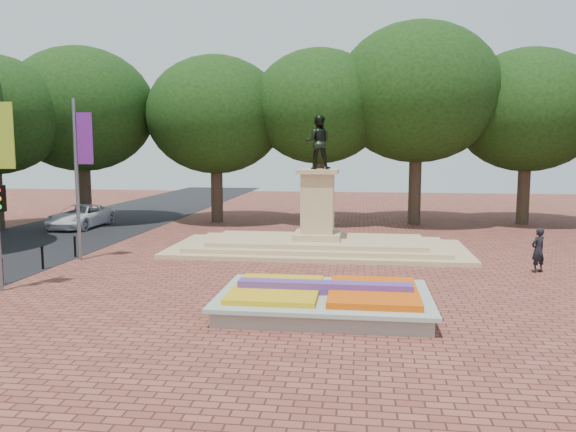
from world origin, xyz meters
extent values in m
plane|color=brown|center=(0.00, 0.00, 0.00)|extent=(90.00, 90.00, 0.00)
cube|color=gray|center=(1.00, -2.00, 0.23)|extent=(6.00, 4.00, 0.45)
cube|color=#A5B2A2|center=(1.00, -2.00, 0.50)|extent=(6.30, 4.30, 0.12)
cube|color=orange|center=(2.45, -2.00, 0.63)|extent=(2.60, 3.40, 0.22)
cube|color=gold|center=(-0.45, -2.00, 0.62)|extent=(2.60, 3.40, 0.18)
cube|color=#4B2D7D|center=(1.00, -2.00, 0.72)|extent=(5.20, 0.55, 0.38)
cube|color=tan|center=(0.00, 8.00, 0.10)|extent=(14.00, 6.00, 0.20)
cube|color=tan|center=(0.00, 8.00, 0.30)|extent=(12.00, 5.00, 0.20)
cube|color=tan|center=(0.00, 8.00, 0.50)|extent=(10.00, 4.00, 0.20)
cube|color=tan|center=(0.00, 8.00, 0.75)|extent=(2.20, 2.20, 0.30)
cube|color=tan|center=(0.00, 8.00, 2.30)|extent=(1.50, 1.50, 2.80)
cube|color=tan|center=(0.00, 8.00, 3.80)|extent=(1.90, 1.90, 0.20)
imported|color=black|center=(0.00, 8.00, 5.15)|extent=(1.22, 0.95, 2.50)
cylinder|color=#38291E|center=(-16.00, 18.00, 2.00)|extent=(0.80, 0.80, 4.00)
ellipsoid|color=black|center=(-16.00, 18.00, 6.69)|extent=(8.80, 8.80, 7.48)
cylinder|color=#38291E|center=(-8.00, 18.00, 2.00)|extent=(0.80, 0.80, 4.00)
ellipsoid|color=black|center=(-8.00, 18.00, 6.69)|extent=(8.80, 8.80, 7.48)
cylinder|color=#38291E|center=(-1.00, 18.00, 2.00)|extent=(0.80, 0.80, 4.00)
ellipsoid|color=black|center=(-1.00, 18.00, 6.69)|extent=(8.80, 8.80, 7.48)
cylinder|color=#38291E|center=(6.00, 18.00, 2.00)|extent=(0.80, 0.80, 4.00)
ellipsoid|color=black|center=(6.00, 18.00, 6.69)|extent=(8.80, 8.80, 7.48)
cylinder|color=#38291E|center=(13.00, 18.00, 2.00)|extent=(0.80, 0.80, 4.00)
ellipsoid|color=black|center=(13.00, 18.00, 6.69)|extent=(8.80, 8.80, 7.48)
cylinder|color=#38291E|center=(-19.50, 13.00, 1.92)|extent=(0.80, 0.80, 3.84)
ellipsoid|color=black|center=(-19.50, 13.00, 6.41)|extent=(8.40, 8.40, 7.14)
cube|color=#90AA22|center=(-9.75, -1.00, 5.30)|extent=(0.70, 0.04, 2.20)
cylinder|color=slate|center=(-10.20, 4.50, 3.50)|extent=(0.16, 0.16, 7.00)
cube|color=#6B1F83|center=(-9.75, 4.50, 5.30)|extent=(0.70, 0.04, 2.20)
cube|color=black|center=(-10.00, -1.00, 3.20)|extent=(0.28, 0.18, 0.90)
cylinder|color=black|center=(-10.70, -0.20, 0.45)|extent=(0.10, 0.10, 0.90)
sphere|color=black|center=(-10.70, -0.20, 0.92)|extent=(0.12, 0.12, 0.12)
cylinder|color=black|center=(-10.70, 2.40, 0.45)|extent=(0.10, 0.10, 0.90)
sphere|color=black|center=(-10.70, 2.40, 0.92)|extent=(0.12, 0.12, 0.12)
cylinder|color=black|center=(-10.70, 5.00, 0.45)|extent=(0.10, 0.10, 0.90)
sphere|color=black|center=(-10.70, 5.00, 0.92)|extent=(0.12, 0.12, 0.12)
imported|color=silver|center=(-15.15, 13.97, 0.71)|extent=(2.52, 5.19, 1.42)
imported|color=black|center=(9.00, 4.50, 0.89)|extent=(0.78, 0.71, 1.78)
camera|label=1|loc=(2.07, -18.40, 4.87)|focal=35.00mm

